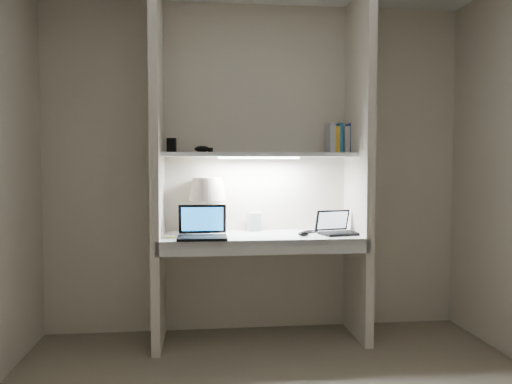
{
  "coord_description": "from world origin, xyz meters",
  "views": [
    {
      "loc": [
        -0.43,
        -2.34,
        1.27
      ],
      "look_at": [
        -0.05,
        1.05,
        1.09
      ],
      "focal_mm": 35.0,
      "sensor_mm": 36.0,
      "label": 1
    }
  ],
  "objects": [
    {
      "name": "book_row",
      "position": [
        0.65,
        1.41,
        1.47
      ],
      "size": [
        0.22,
        0.15,
        0.23
      ],
      "color": "white",
      "rests_on": "shelf"
    },
    {
      "name": "laptop_netbook",
      "position": [
        0.56,
        1.2,
        0.81
      ],
      "size": [
        0.31,
        0.29,
        0.17
      ],
      "rotation": [
        0.0,
        0.0,
        0.24
      ],
      "color": "black",
      "rests_on": "desk"
    },
    {
      "name": "table_lamp",
      "position": [
        -0.38,
        1.39,
        1.05
      ],
      "size": [
        0.28,
        0.28,
        0.41
      ],
      "color": "white",
      "rests_on": "desk"
    },
    {
      "name": "shelf_box",
      "position": [
        -0.64,
        1.39,
        1.42
      ],
      "size": [
        0.07,
        0.06,
        0.11
      ],
      "primitive_type": "cube",
      "rotation": [
        0.0,
        0.0,
        -0.21
      ],
      "color": "black",
      "rests_on": "shelf"
    },
    {
      "name": "shelf_gadget",
      "position": [
        -0.42,
        1.32,
        1.39
      ],
      "size": [
        0.11,
        0.08,
        0.05
      ],
      "primitive_type": "ellipsoid",
      "rotation": [
        0.0,
        0.0,
        -0.02
      ],
      "color": "black",
      "rests_on": "shelf"
    },
    {
      "name": "strip_light",
      "position": [
        0.0,
        1.32,
        1.33
      ],
      "size": [
        0.6,
        0.04,
        0.02
      ],
      "primitive_type": "cube",
      "color": "white",
      "rests_on": "shelf"
    },
    {
      "name": "cable_coil",
      "position": [
        0.39,
        1.31,
        0.78
      ],
      "size": [
        0.14,
        0.14,
        0.01
      ],
      "primitive_type": "torus",
      "rotation": [
        0.0,
        0.0,
        0.41
      ],
      "color": "black",
      "rests_on": "desk"
    },
    {
      "name": "laptop_main",
      "position": [
        -0.42,
        1.11,
        0.82
      ],
      "size": [
        0.34,
        0.29,
        0.23
      ],
      "rotation": [
        0.0,
        0.0,
        -0.01
      ],
      "color": "black",
      "rests_on": "desk"
    },
    {
      "name": "shelf",
      "position": [
        0.0,
        1.32,
        1.35
      ],
      "size": [
        1.4,
        0.36,
        0.03
      ],
      "primitive_type": "cube",
      "color": "silver",
      "rests_on": "back_wall"
    },
    {
      "name": "mouse",
      "position": [
        0.3,
        1.13,
        0.79
      ],
      "size": [
        0.1,
        0.09,
        0.03
      ],
      "primitive_type": "ellipsoid",
      "rotation": [
        0.0,
        0.0,
        0.41
      ],
      "color": "black",
      "rests_on": "desk"
    },
    {
      "name": "sticky_note",
      "position": [
        -0.64,
        1.17,
        0.77
      ],
      "size": [
        0.08,
        0.08,
        0.0
      ],
      "primitive_type": "cube",
      "rotation": [
        0.0,
        0.0,
        -0.14
      ],
      "color": "yellow",
      "rests_on": "desk"
    },
    {
      "name": "speaker",
      "position": [
        -0.02,
        1.44,
        0.84
      ],
      "size": [
        0.12,
        0.09,
        0.14
      ],
      "primitive_type": "cube",
      "rotation": [
        0.0,
        0.0,
        0.19
      ],
      "color": "silver",
      "rests_on": "desk"
    },
    {
      "name": "desk",
      "position": [
        0.0,
        1.23,
        0.75
      ],
      "size": [
        1.4,
        0.55,
        0.04
      ],
      "primitive_type": "cube",
      "color": "white",
      "rests_on": "alcove_panel_left"
    },
    {
      "name": "desk_apron",
      "position": [
        0.0,
        0.96,
        0.72
      ],
      "size": [
        1.46,
        0.03,
        0.1
      ],
      "primitive_type": "cube",
      "color": "silver",
      "rests_on": "desk"
    },
    {
      "name": "back_wall",
      "position": [
        0.0,
        1.5,
        1.25
      ],
      "size": [
        3.2,
        0.01,
        2.5
      ],
      "primitive_type": "cube",
      "color": "beige",
      "rests_on": "floor"
    },
    {
      "name": "alcove_panel_left",
      "position": [
        -0.73,
        1.23,
        1.25
      ],
      "size": [
        0.06,
        0.55,
        2.5
      ],
      "primitive_type": "cube",
      "color": "beige",
      "rests_on": "floor"
    },
    {
      "name": "alcove_panel_right",
      "position": [
        0.73,
        1.23,
        1.25
      ],
      "size": [
        0.06,
        0.55,
        2.5
      ],
      "primitive_type": "cube",
      "color": "beige",
      "rests_on": "floor"
    }
  ]
}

